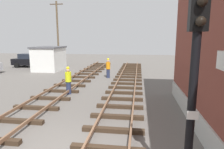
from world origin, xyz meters
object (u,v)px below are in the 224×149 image
at_px(control_hut, 49,58).
at_px(utility_pole_far, 58,33).
at_px(parked_car_black, 30,60).
at_px(track_worker_foreground, 108,68).
at_px(signal_mast, 195,67).
at_px(track_worker_distant, 68,80).

distance_m(control_hut, utility_pole_far, 5.30).
bearing_deg(parked_car_black, control_hut, -30.02).
bearing_deg(track_worker_foreground, signal_mast, -73.99).
distance_m(parked_car_black, utility_pole_far, 5.18).
bearing_deg(control_hut, track_worker_distant, -58.57).
relative_size(signal_mast, control_hut, 1.30).
xyz_separation_m(signal_mast, track_worker_foreground, (-4.01, 13.99, -2.18)).
distance_m(track_worker_foreground, track_worker_distant, 6.10).
distance_m(utility_pole_far, track_worker_foreground, 11.86).
xyz_separation_m(signal_mast, control_hut, (-11.55, 17.58, -1.73)).
bearing_deg(parked_car_black, utility_pole_far, 34.54).
height_order(track_worker_foreground, track_worker_distant, same).
distance_m(parked_car_black, track_worker_distant, 14.95).
bearing_deg(signal_mast, parked_car_black, 127.72).
xyz_separation_m(parked_car_black, track_worker_foreground, (11.24, -5.73, 0.03)).
bearing_deg(control_hut, track_worker_foreground, -25.48).
bearing_deg(track_worker_foreground, track_worker_distant, -106.87).
xyz_separation_m(signal_mast, track_worker_distant, (-5.78, 8.15, -2.18)).
bearing_deg(utility_pole_far, parked_car_black, -145.46).
relative_size(parked_car_black, utility_pole_far, 0.49).
distance_m(control_hut, parked_car_black, 4.31).
bearing_deg(control_hut, utility_pole_far, 98.01).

